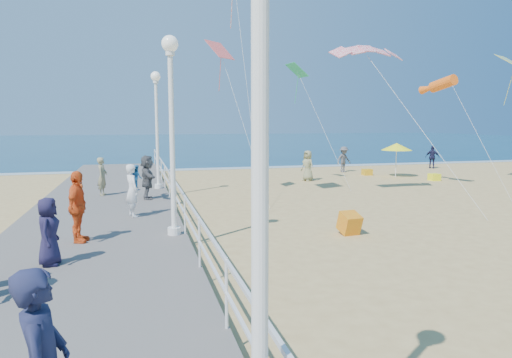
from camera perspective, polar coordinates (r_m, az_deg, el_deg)
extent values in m
plane|color=tan|center=(14.34, 11.86, -7.02)|extent=(160.00, 160.00, 0.00)
cube|color=#0D3550|center=(77.74, -10.07, 4.57)|extent=(160.00, 90.00, 0.05)
cube|color=silver|center=(33.68, -3.87, 1.32)|extent=(160.00, 1.20, 0.04)
cube|color=slate|center=(12.90, -19.81, -7.99)|extent=(5.00, 44.00, 0.40)
cube|color=white|center=(12.64, -8.93, -2.15)|extent=(0.05, 42.00, 0.06)
cube|color=white|center=(12.73, -8.88, -4.37)|extent=(0.05, 42.00, 0.04)
cylinder|color=white|center=(3.59, 0.49, -3.07)|extent=(0.14, 0.14, 4.70)
cylinder|color=white|center=(12.80, -10.19, -6.40)|extent=(0.36, 0.36, 0.20)
cylinder|color=white|center=(12.46, -10.43, 4.17)|extent=(0.14, 0.14, 4.70)
sphere|color=white|center=(12.61, -10.72, 16.28)|extent=(0.44, 0.44, 0.44)
cylinder|color=white|center=(21.64, -12.09, -0.87)|extent=(0.36, 0.36, 0.20)
cylinder|color=white|center=(21.44, -12.25, 5.36)|extent=(0.14, 0.14, 4.70)
sphere|color=white|center=(21.52, -12.45, 12.43)|extent=(0.44, 0.44, 0.44)
imported|color=white|center=(15.32, -15.22, -1.40)|extent=(0.61, 0.73, 1.72)
imported|color=#3589C7|center=(15.41, -14.71, 0.20)|extent=(0.44, 0.49, 0.84)
imported|color=#E2531C|center=(12.50, -21.41, -3.26)|extent=(0.66, 1.15, 1.84)
imported|color=#1D1938|center=(10.81, -24.52, -5.99)|extent=(0.54, 0.76, 1.48)
imported|color=#4E4F53|center=(18.67, -13.43, 0.23)|extent=(0.57, 1.64, 1.75)
imported|color=gray|center=(20.09, -18.65, 0.31)|extent=(0.51, 0.66, 1.60)
imported|color=#4F4F53|center=(31.93, 10.92, 2.42)|extent=(1.28, 0.95, 1.77)
imported|color=#1A1A39|center=(36.31, 21.18, 2.56)|extent=(1.03, 0.92, 1.68)
imported|color=gray|center=(26.98, 6.47, 1.67)|extent=(0.87, 1.03, 1.79)
cube|color=#D9490C|center=(14.46, 11.60, -5.67)|extent=(0.63, 0.77, 0.74)
cylinder|color=white|center=(29.89, 17.09, 1.95)|extent=(0.05, 0.05, 1.80)
cone|color=#FEFF1A|center=(29.82, 17.17, 3.88)|extent=(1.90, 1.90, 0.45)
cube|color=gold|center=(30.55, 13.71, 0.85)|extent=(0.55, 0.55, 0.40)
cube|color=#FFFD1A|center=(29.02, 21.39, 0.22)|extent=(0.55, 0.55, 0.40)
cylinder|color=orange|center=(25.58, 22.35, 10.97)|extent=(0.98, 2.50, 1.04)
cube|color=#E85755|center=(21.35, -4.56, 15.79)|extent=(1.43, 1.41, 0.84)
cube|color=#198ED5|center=(29.25, 29.25, 12.66)|extent=(1.91, 1.82, 0.82)
cube|color=#26B26D|center=(25.76, 5.12, 13.39)|extent=(1.06, 1.25, 0.72)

